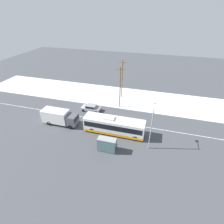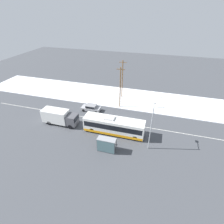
% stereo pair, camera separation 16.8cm
% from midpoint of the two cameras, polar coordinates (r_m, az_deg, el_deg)
% --- Properties ---
extents(ground_plane, '(120.00, 120.00, 0.00)m').
position_cam_midpoint_polar(ground_plane, '(34.84, 3.33, -3.70)').
color(ground_plane, '#424449').
extents(snow_lot, '(80.00, 11.31, 0.12)m').
position_cam_midpoint_polar(snow_lot, '(44.16, 6.62, 4.39)').
color(snow_lot, white).
rests_on(snow_lot, ground_plane).
extents(lane_marking_center, '(60.00, 0.12, 0.00)m').
position_cam_midpoint_polar(lane_marking_center, '(34.84, 3.33, -3.69)').
color(lane_marking_center, silver).
rests_on(lane_marking_center, ground_plane).
extents(city_bus, '(10.93, 2.57, 3.20)m').
position_cam_midpoint_polar(city_bus, '(31.46, 0.52, -4.50)').
color(city_bus, white).
rests_on(city_bus, ground_plane).
extents(box_truck, '(6.99, 2.30, 2.97)m').
position_cam_midpoint_polar(box_truck, '(35.29, -16.95, -1.48)').
color(box_truck, silver).
rests_on(box_truck, ground_plane).
extents(sedan_car, '(4.21, 1.80, 1.48)m').
position_cam_midpoint_polar(sedan_car, '(38.71, -7.01, 1.44)').
color(sedan_car, '#9E9EA3').
rests_on(sedan_car, ground_plane).
extents(pedestrian_at_stop, '(0.56, 0.25, 1.57)m').
position_cam_midpoint_polar(pedestrian_at_stop, '(29.29, -1.63, -9.22)').
color(pedestrian_at_stop, '#23232D').
rests_on(pedestrian_at_stop, ground_plane).
extents(bus_shelter, '(2.95, 1.20, 2.40)m').
position_cam_midpoint_polar(bus_shelter, '(27.62, -2.01, -10.27)').
color(bus_shelter, gray).
rests_on(bus_shelter, ground_plane).
extents(streetlamp, '(0.36, 2.41, 7.66)m').
position_cam_midpoint_polar(streetlamp, '(27.28, 12.73, -3.44)').
color(streetlamp, '#9EA3A8').
rests_on(streetlamp, ground_plane).
extents(utility_pole_roadside, '(1.80, 0.24, 9.36)m').
position_cam_midpoint_polar(utility_pole_roadside, '(38.15, 2.53, 8.04)').
color(utility_pole_roadside, brown).
rests_on(utility_pole_roadside, ground_plane).
extents(utility_pole_snowlot, '(1.80, 0.24, 9.36)m').
position_cam_midpoint_polar(utility_pole_snowlot, '(42.89, 3.20, 10.75)').
color(utility_pole_snowlot, brown).
rests_on(utility_pole_snowlot, ground_plane).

